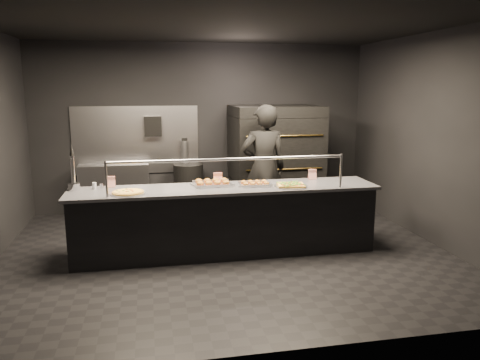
{
  "coord_description": "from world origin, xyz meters",
  "views": [
    {
      "loc": [
        -0.99,
        -6.01,
        2.23
      ],
      "look_at": [
        0.24,
        0.2,
        0.97
      ],
      "focal_mm": 35.0,
      "sensor_mm": 36.0,
      "label": 1
    }
  ],
  "objects": [
    {
      "name": "round_pizza",
      "position": [
        -1.26,
        -0.15,
        0.94
      ],
      "size": [
        0.45,
        0.45,
        0.03
      ],
      "color": "silver",
      "rests_on": "service_counter"
    },
    {
      "name": "trash_bin",
      "position": [
        -0.31,
        2.2,
        0.44
      ],
      "size": [
        0.53,
        0.53,
        0.88
      ],
      "primitive_type": "cylinder",
      "color": "black",
      "rests_on": "ground"
    },
    {
      "name": "towel_dispenser",
      "position": [
        -0.9,
        2.39,
        1.55
      ],
      "size": [
        0.3,
        0.2,
        0.35
      ],
      "primitive_type": "cube",
      "color": "black",
      "rests_on": "room"
    },
    {
      "name": "slider_tray_b",
      "position": [
        0.41,
        0.01,
        0.95
      ],
      "size": [
        0.49,
        0.42,
        0.07
      ],
      "color": "silver",
      "rests_on": "service_counter"
    },
    {
      "name": "tent_cards",
      "position": [
        -0.08,
        0.28,
        1.0
      ],
      "size": [
        2.94,
        0.04,
        0.15
      ],
      "color": "white",
      "rests_on": "service_counter"
    },
    {
      "name": "service_counter",
      "position": [
        0.0,
        -0.0,
        0.46
      ],
      "size": [
        4.1,
        0.78,
        1.37
      ],
      "color": "black",
      "rests_on": "ground"
    },
    {
      "name": "pizza_oven",
      "position": [
        1.2,
        1.9,
        0.97
      ],
      "size": [
        1.5,
        1.23,
        1.91
      ],
      "color": "black",
      "rests_on": "ground"
    },
    {
      "name": "worker",
      "position": [
        0.76,
        0.96,
        0.99
      ],
      "size": [
        0.73,
        0.48,
        1.97
      ],
      "primitive_type": "imported",
      "rotation": [
        0.0,
        0.0,
        3.16
      ],
      "color": "black",
      "rests_on": "ground"
    },
    {
      "name": "slider_tray_a",
      "position": [
        -0.15,
        0.15,
        0.95
      ],
      "size": [
        0.59,
        0.49,
        0.08
      ],
      "color": "silver",
      "rests_on": "service_counter"
    },
    {
      "name": "fire_extinguisher",
      "position": [
        -0.35,
        2.4,
        1.06
      ],
      "size": [
        0.14,
        0.14,
        0.51
      ],
      "color": "#B2B2B7",
      "rests_on": "room"
    },
    {
      "name": "prep_shelf",
      "position": [
        -1.6,
        2.32,
        0.45
      ],
      "size": [
        1.2,
        0.35,
        0.9
      ],
      "primitive_type": "cube",
      "color": "#99999E",
      "rests_on": "ground"
    },
    {
      "name": "room",
      "position": [
        -0.02,
        0.05,
        1.5
      ],
      "size": [
        6.04,
        6.0,
        3.0
      ],
      "color": "black",
      "rests_on": "ground"
    },
    {
      "name": "condiment_jar",
      "position": [
        -1.67,
        0.19,
        0.96
      ],
      "size": [
        0.14,
        0.05,
        0.09
      ],
      "color": "silver",
      "rests_on": "service_counter"
    },
    {
      "name": "beer_tap",
      "position": [
        -1.95,
        0.19,
        1.09
      ],
      "size": [
        0.16,
        0.22,
        0.61
      ],
      "color": "silver",
      "rests_on": "service_counter"
    },
    {
      "name": "square_pizza",
      "position": [
        0.86,
        -0.15,
        0.94
      ],
      "size": [
        0.44,
        0.44,
        0.05
      ],
      "color": "silver",
      "rests_on": "service_counter"
    }
  ]
}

